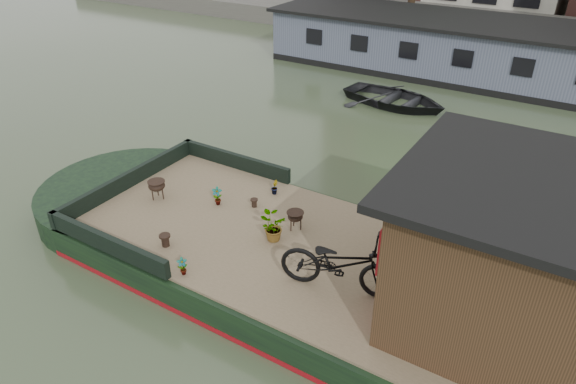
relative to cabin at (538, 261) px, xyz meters
The scene contains 17 objects.
ground 2.88m from the cabin, behind, with size 120.00×120.00×0.00m, color #333F28.
houseboat_hull 3.87m from the cabin, behind, with size 14.01×4.02×0.60m.
houseboat_deck 2.52m from the cabin, behind, with size 11.80×3.80×0.05m, color #78634A.
bow_bulwark 7.33m from the cabin, behind, with size 3.00×4.00×0.35m.
cabin is the anchor object (origin of this frame).
bicycle 2.83m from the cabin, 166.48° to the right, with size 0.69×1.97×1.03m, color black.
potted_plant_a 6.08m from the cabin, behind, with size 0.21×0.14×0.40m, color brown.
potted_plant_b 5.51m from the cabin, 165.15° to the left, with size 0.17×0.14×0.31m, color brown.
potted_plant_c 4.44m from the cabin, behind, with size 0.49×0.42×0.54m, color brown.
potted_plant_e 5.45m from the cabin, 161.44° to the right, with size 0.18×0.12×0.34m, color brown.
brazier_front 7.28m from the cabin, behind, with size 0.38×0.38×0.41m, color black, non-canonical shape.
brazier_rear 4.31m from the cabin, behind, with size 0.35×0.35×0.38m, color black, non-canonical shape.
bollard_port 5.46m from the cabin, behind, with size 0.16×0.16×0.18m, color black.
bollard_stbd 6.12m from the cabin, 168.03° to the right, with size 0.21×0.21×0.24m, color black.
dinghy 11.08m from the cabin, 120.76° to the left, with size 2.56×3.59×0.74m, color black.
far_houseboat 14.20m from the cabin, 98.88° to the left, with size 20.40×4.40×2.11m.
quay 20.67m from the cabin, 96.09° to the left, with size 60.00×6.00×0.90m, color #47443F.
Camera 1 is at (2.21, -6.55, 6.24)m, focal length 32.00 mm.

